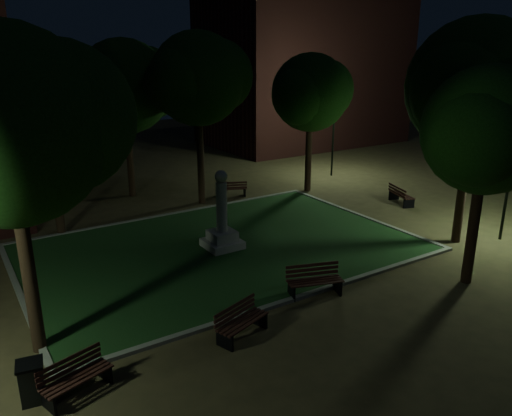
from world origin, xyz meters
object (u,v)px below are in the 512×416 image
at_px(bench_near_left, 241,322).
at_px(bench_far_side, 232,189).
at_px(trash_bin, 32,382).
at_px(bench_west_near, 76,378).
at_px(monument, 222,227).
at_px(bench_right_side, 400,196).
at_px(bench_near_right, 314,281).

xyz_separation_m(bench_near_left, bench_far_side, (6.81, 12.26, -0.02)).
xyz_separation_m(bench_far_side, trash_bin, (-12.24, -12.02, 0.09)).
distance_m(bench_west_near, bench_far_side, 16.74).
bearing_deg(bench_west_near, trash_bin, 144.94).
height_order(monument, bench_right_side, monument).
xyz_separation_m(bench_west_near, trash_bin, (-0.89, 0.28, 0.08)).
bearing_deg(bench_right_side, monument, 110.77).
bearing_deg(bench_right_side, bench_near_left, 133.74).
bearing_deg(bench_far_side, bench_west_near, 71.28).
relative_size(monument, bench_west_near, 1.82).
distance_m(bench_west_near, trash_bin, 0.94).
height_order(monument, bench_far_side, monument).
relative_size(bench_near_left, bench_near_right, 0.92).
distance_m(bench_near_right, bench_far_side, 11.93).
bearing_deg(bench_right_side, bench_near_right, 136.90).
distance_m(bench_near_left, bench_near_right, 3.45).
xyz_separation_m(monument, trash_bin, (-8.14, -5.70, -0.45)).
bearing_deg(bench_right_side, trash_bin, 126.52).
relative_size(bench_near_right, bench_right_side, 1.05).
bearing_deg(bench_near_right, bench_far_side, 91.82).
relative_size(bench_west_near, trash_bin, 1.75).
height_order(monument, bench_west_near, monument).
relative_size(bench_near_left, bench_right_side, 0.97).
xyz_separation_m(bench_near_left, bench_west_near, (-4.54, -0.05, -0.01)).
relative_size(bench_west_near, bench_far_side, 1.02).
xyz_separation_m(bench_near_right, bench_west_near, (-7.88, -0.90, -0.05)).
bearing_deg(trash_bin, bench_right_side, 17.75).
bearing_deg(bench_west_near, bench_near_left, -16.82).
relative_size(monument, bench_near_right, 1.65).
bearing_deg(bench_near_left, bench_right_side, 6.54).
xyz_separation_m(bench_near_left, trash_bin, (-5.43, 0.24, 0.07)).
distance_m(bench_near_left, bench_far_side, 14.02).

